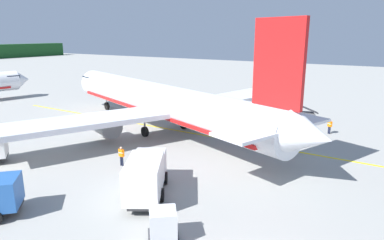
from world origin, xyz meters
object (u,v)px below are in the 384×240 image
Objects in this scene: airliner_foreground at (160,102)px; cargo_container_near at (250,135)px; service_truck_catering at (146,174)px; crew_loader_right at (266,119)px; cargo_container_mid at (163,225)px; crew_marshaller at (330,125)px; crew_loader_left at (121,155)px; crew_supervisor at (296,144)px; service_truck_fuel at (283,110)px.

cargo_container_near is (0.99, -10.48, -2.49)m from airliner_foreground.
crew_loader_right is (21.09, -0.68, -0.57)m from service_truck_catering.
crew_marshaller is (25.92, -3.53, 0.08)m from cargo_container_mid.
airliner_foreground reaches higher than service_truck_catering.
service_truck_catering is at bearing 161.23° from crew_marshaller.
crew_supervisor is (10.60, -11.51, -0.02)m from crew_loader_left.
airliner_foreground is at bearing 142.97° from service_truck_fuel.
crew_supervisor is at bearing -24.42° from service_truck_catering.
cargo_container_near is 1.38× the size of crew_loader_right.
service_truck_fuel reaches higher than crew_supervisor.
cargo_container_near is at bearing 142.39° from crew_marshaller.
airliner_foreground is 12.58m from crew_loader_right.
service_truck_catering is 21.11m from crew_loader_right.
cargo_container_near is at bearing -84.59° from airliner_foreground.
airliner_foreground reaches higher than crew_marshaller.
cargo_container_near is 18.17m from cargo_container_mid.
crew_marshaller is at bearing -79.73° from crew_loader_right.
cargo_container_mid reaches higher than crew_marshaller.
cargo_container_mid is at bearing 172.25° from crew_marshaller.
airliner_foreground is at bearing 95.41° from cargo_container_near.
airliner_foreground is 24.17× the size of crew_loader_left.
crew_loader_left is (-10.27, -3.73, -2.41)m from airliner_foreground.
cargo_container_near is (-12.23, -0.50, -0.28)m from service_truck_fuel.
crew_marshaller is (7.93, -6.11, 0.07)m from cargo_container_near.
cargo_container_near reaches higher than crew_loader_right.
cargo_container_near is 13.13m from crew_loader_left.
airliner_foreground is 16.26m from service_truck_catering.
crew_marshaller is at bearing -8.93° from crew_supervisor.
service_truck_catering is 15.11m from crew_supervisor.
crew_loader_right is (17.95, -5.94, 0.02)m from crew_loader_left.
crew_supervisor is at bearing -47.34° from crew_loader_left.
airliner_foreground is 18.99m from crew_marshaller.
crew_loader_right is at bearing -1.85° from service_truck_catering.
service_truck_fuel is at bearing -14.88° from crew_loader_left.
crew_loader_right is 9.21m from crew_supervisor.
crew_marshaller is 23.11m from crew_loader_left.
crew_supervisor is (-0.66, -4.76, 0.06)m from cargo_container_near.
airliner_foreground is 17.75× the size of cargo_container_mid.
airliner_foreground is 11.19m from crew_loader_left.
crew_supervisor is at bearing -142.86° from crew_loader_right.
cargo_container_near is at bearing -177.64° from service_truck_fuel.
airliner_foreground reaches higher than crew_supervisor.
service_truck_catering reaches higher than crew_marshaller.
crew_loader_left is 15.65m from crew_supervisor.
cargo_container_mid is 1.34× the size of crew_loader_right.
cargo_container_mid is at bearing -171.81° from cargo_container_near.
crew_loader_left is at bearing 161.68° from crew_loader_right.
service_truck_fuel is (13.22, -9.97, -2.21)m from airliner_foreground.
service_truck_catering is 3.87× the size of crew_supervisor.
crew_loader_left is (6.72, 9.33, 0.09)m from cargo_container_mid.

